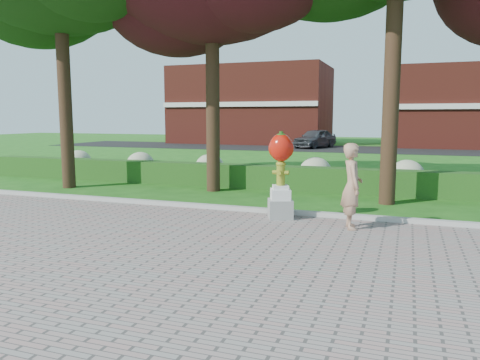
{
  "coord_description": "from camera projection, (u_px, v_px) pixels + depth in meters",
  "views": [
    {
      "loc": [
        4.0,
        -8.07,
        2.43
      ],
      "look_at": [
        0.74,
        1.0,
        1.12
      ],
      "focal_mm": 35.0,
      "sensor_mm": 36.0,
      "label": 1
    }
  ],
  "objects": [
    {
      "name": "ground",
      "position": [
        188.0,
        241.0,
        9.19
      ],
      "size": [
        100.0,
        100.0,
        0.0
      ],
      "primitive_type": "plane",
      "color": "#1C5916",
      "rests_on": "ground"
    },
    {
      "name": "building_left",
      "position": [
        252.0,
        105.0,
        43.78
      ],
      "size": [
        14.0,
        8.0,
        7.0
      ],
      "primitive_type": "cube",
      "color": "maroon",
      "rests_on": "ground"
    },
    {
      "name": "hydrangea_row",
      "position": [
        303.0,
        171.0,
        16.38
      ],
      "size": [
        20.1,
        1.1,
        0.99
      ],
      "color": "#B6C194",
      "rests_on": "ground"
    },
    {
      "name": "curb",
      "position": [
        239.0,
        209.0,
        11.98
      ],
      "size": [
        40.0,
        0.18,
        0.15
      ],
      "primitive_type": "cube",
      "color": "#ADADA5",
      "rests_on": "ground"
    },
    {
      "name": "woman",
      "position": [
        352.0,
        186.0,
        9.97
      ],
      "size": [
        0.62,
        0.77,
        1.84
      ],
      "primitive_type": "imported",
      "rotation": [
        0.0,
        0.0,
        1.87
      ],
      "color": "tan",
      "rests_on": "walkway"
    },
    {
      "name": "lawn_hedge",
      "position": [
        280.0,
        178.0,
        15.66
      ],
      "size": [
        24.0,
        0.7,
        0.8
      ],
      "primitive_type": "cube",
      "color": "#134315",
      "rests_on": "ground"
    },
    {
      "name": "street",
      "position": [
        352.0,
        149.0,
        35.29
      ],
      "size": [
        50.0,
        8.0,
        0.02
      ],
      "primitive_type": "cube",
      "color": "black",
      "rests_on": "ground"
    },
    {
      "name": "hydrant_sculpture",
      "position": [
        281.0,
        173.0,
        10.96
      ],
      "size": [
        0.72,
        0.72,
        2.05
      ],
      "rotation": [
        0.0,
        0.0,
        0.38
      ],
      "color": "gray",
      "rests_on": "walkway"
    },
    {
      "name": "walkway",
      "position": [
        36.0,
        324.0,
        5.46
      ],
      "size": [
        40.0,
        14.0,
        0.04
      ],
      "primitive_type": "cube",
      "color": "gray",
      "rests_on": "ground"
    },
    {
      "name": "building_right",
      "position": [
        463.0,
        107.0,
        37.77
      ],
      "size": [
        12.0,
        8.0,
        6.4
      ],
      "primitive_type": "cube",
      "color": "maroon",
      "rests_on": "ground"
    },
    {
      "name": "parked_car",
      "position": [
        315.0,
        138.0,
        36.65
      ],
      "size": [
        3.13,
        4.7,
        1.49
      ],
      "primitive_type": "imported",
      "rotation": [
        0.0,
        0.0,
        -0.35
      ],
      "color": "#3C3F43",
      "rests_on": "street"
    }
  ]
}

